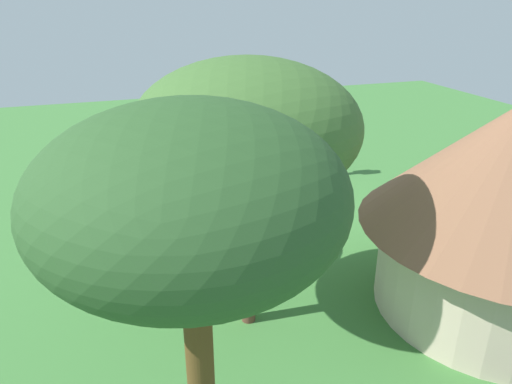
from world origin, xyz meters
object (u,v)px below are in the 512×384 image
thatched_hut (510,201)px  patio_chair_west_end (190,259)px  patio_chair_east_end (189,216)px  striped_lounge_chair (316,200)px  acacia_tree_far_lawn (191,205)px  patio_dining_table (190,231)px  patio_chair_near_lawn (235,232)px  guest_behind_table (248,204)px  standing_watcher (341,148)px  guest_beside_umbrella (263,208)px  patio_chair_near_hut (144,238)px  zebra_by_umbrella (288,157)px  shade_umbrella (186,160)px  zebra_nearest_camera (202,172)px  acacia_tree_right_background (247,128)px

thatched_hut → patio_chair_west_end: thatched_hut is taller
patio_chair_east_end → striped_lounge_chair: patio_chair_east_end is taller
patio_chair_west_end → acacia_tree_far_lawn: size_ratio=0.17×
patio_dining_table → patio_chair_near_lawn: patio_chair_near_lawn is taller
guest_behind_table → standing_watcher: size_ratio=0.95×
guest_beside_umbrella → guest_behind_table: bearing=-62.9°
guest_beside_umbrella → guest_behind_table: 0.54m
patio_chair_near_hut → guest_beside_umbrella: size_ratio=0.53×
patio_dining_table → acacia_tree_far_lawn: size_ratio=0.24×
standing_watcher → zebra_by_umbrella: standing_watcher is taller
shade_umbrella → zebra_by_umbrella: bearing=-137.7°
patio_chair_near_lawn → zebra_nearest_camera: size_ratio=0.43×
zebra_nearest_camera → zebra_by_umbrella: 3.19m
patio_chair_east_end → patio_chair_near_hut: size_ratio=1.00×
patio_chair_east_end → patio_chair_near_hut: same height
patio_chair_east_end → zebra_by_umbrella: (-3.92, -2.61, 0.45)m
thatched_hut → acacia_tree_right_background: size_ratio=1.09×
zebra_nearest_camera → zebra_by_umbrella: (-3.11, -0.71, -0.04)m
shade_umbrella → guest_behind_table: (-1.65, -0.41, -1.56)m
thatched_hut → striped_lounge_chair: size_ratio=7.08×
patio_chair_east_end → guest_beside_umbrella: bearing=155.2°
patio_dining_table → thatched_hut: bearing=143.5°
standing_watcher → patio_dining_table: bearing=80.5°
patio_chair_west_end → standing_watcher: size_ratio=0.53×
striped_lounge_chair → acacia_tree_right_background: acacia_tree_right_background is taller
zebra_by_umbrella → thatched_hut: bearing=-109.4°
shade_umbrella → acacia_tree_far_lawn: (1.13, 7.03, 2.05)m
thatched_hut → striped_lounge_chair: thatched_hut is taller
thatched_hut → patio_dining_table: thatched_hut is taller
standing_watcher → zebra_nearest_camera: standing_watcher is taller
zebra_by_umbrella → acacia_tree_far_lawn: size_ratio=0.35×
patio_chair_near_lawn → acacia_tree_far_lawn: 8.29m
standing_watcher → acacia_tree_far_lawn: (7.37, 10.92, 3.56)m
standing_watcher → shade_umbrella: bearing=80.5°
patio_chair_west_end → acacia_tree_right_background: acacia_tree_right_background is taller
standing_watcher → patio_chair_near_hut: bearing=74.9°
patio_chair_east_end → acacia_tree_far_lawn: 9.20m
shade_umbrella → striped_lounge_chair: (-4.19, -1.57, -2.27)m
thatched_hut → zebra_by_umbrella: (1.48, -7.86, -1.47)m
striped_lounge_chair → standing_watcher: bearing=50.6°
shade_umbrella → zebra_nearest_camera: shade_umbrella is taller
guest_beside_umbrella → zebra_by_umbrella: (-2.18, -3.78, -0.06)m
patio_chair_west_end → patio_chair_near_lawn: bearing=46.5°
patio_dining_table → zebra_by_umbrella: 5.55m
shade_umbrella → patio_dining_table: 1.88m
patio_chair_near_lawn → zebra_nearest_camera: bearing=10.6°
patio_chair_west_end → striped_lounge_chair: 5.17m
guest_beside_umbrella → acacia_tree_right_background: acacia_tree_right_background is taller
shade_umbrella → acacia_tree_right_background: (-0.60, 3.00, 1.50)m
standing_watcher → acacia_tree_right_background: 9.40m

